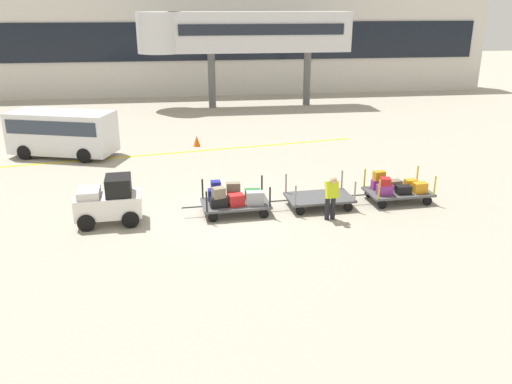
# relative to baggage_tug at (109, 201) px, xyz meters

# --- Properties ---
(ground_plane) EXTENTS (120.00, 120.00, 0.00)m
(ground_plane) POSITION_rel_baggage_tug_xyz_m (3.83, 0.06, -0.75)
(ground_plane) COLOR #A8A08E
(apron_lead_line) EXTENTS (17.44, 3.19, 0.01)m
(apron_lead_line) POSITION_rel_baggage_tug_xyz_m (2.55, 8.47, -0.75)
(apron_lead_line) COLOR yellow
(apron_lead_line) RESTS_ON ground_plane
(terminal_building) EXTENTS (46.49, 2.51, 7.47)m
(terminal_building) POSITION_rel_baggage_tug_xyz_m (3.83, 26.04, 2.99)
(terminal_building) COLOR beige
(terminal_building) RESTS_ON ground_plane
(jet_bridge) EXTENTS (14.26, 3.00, 6.31)m
(jet_bridge) POSITION_rel_baggage_tug_xyz_m (6.28, 20.05, 4.19)
(jet_bridge) COLOR silver
(jet_bridge) RESTS_ON ground_plane
(baggage_tug) EXTENTS (2.16, 1.34, 1.58)m
(baggage_tug) POSITION_rel_baggage_tug_xyz_m (0.00, 0.00, 0.00)
(baggage_tug) COLOR white
(baggage_tug) RESTS_ON ground_plane
(baggage_cart_lead) EXTENTS (3.04, 1.54, 1.10)m
(baggage_cart_lead) POSITION_rel_baggage_tug_xyz_m (4.09, 0.24, -0.21)
(baggage_cart_lead) COLOR #4C4C4F
(baggage_cart_lead) RESTS_ON ground_plane
(baggage_cart_middle) EXTENTS (3.04, 1.54, 1.10)m
(baggage_cart_middle) POSITION_rel_baggage_tug_xyz_m (7.14, 0.43, -0.41)
(baggage_cart_middle) COLOR #4C4C4F
(baggage_cart_middle) RESTS_ON ground_plane
(baggage_cart_tail) EXTENTS (3.04, 1.54, 1.10)m
(baggage_cart_tail) POSITION_rel_baggage_tug_xyz_m (10.08, 0.60, -0.25)
(baggage_cart_tail) COLOR #4C4C4F
(baggage_cart_tail) RESTS_ON ground_plane
(baggage_handler) EXTENTS (0.41, 0.45, 1.56)m
(baggage_handler) POSITION_rel_baggage_tug_xyz_m (7.22, -0.79, 0.11)
(baggage_handler) COLOR black
(baggage_handler) RESTS_ON ground_plane
(shuttle_van) EXTENTS (5.15, 3.32, 2.10)m
(shuttle_van) POSITION_rel_baggage_tug_xyz_m (-3.13, 8.60, 0.48)
(shuttle_van) COLOR silver
(shuttle_van) RESTS_ON ground_plane
(safety_cone_near) EXTENTS (0.36, 0.36, 0.55)m
(safety_cone_near) POSITION_rel_baggage_tug_xyz_m (3.14, 9.51, -0.48)
(safety_cone_near) COLOR #EA590F
(safety_cone_near) RESTS_ON ground_plane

